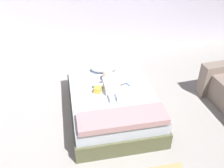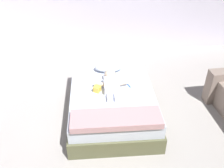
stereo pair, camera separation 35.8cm
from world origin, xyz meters
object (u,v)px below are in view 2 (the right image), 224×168
pillow (109,67)px  toy_block (97,89)px  bed (112,102)px  toothbrush (128,85)px  baby (111,82)px

pillow → toy_block: pillow is taller
bed → toy_block: 0.36m
bed → toy_block: size_ratio=14.10×
pillow → toothbrush: 0.53m
pillow → toothbrush: pillow is taller
bed → pillow: 0.62m
baby → bed: bearing=-84.3°
pillow → baby: (0.01, -0.46, 0.00)m
pillow → toothbrush: size_ratio=3.53×
toothbrush → baby: bearing=-178.8°
bed → baby: size_ratio=2.63×
bed → toothbrush: (0.25, 0.09, 0.24)m
pillow → baby: bearing=-89.2°
baby → toothbrush: baby is taller
baby → pillow: bearing=90.8°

